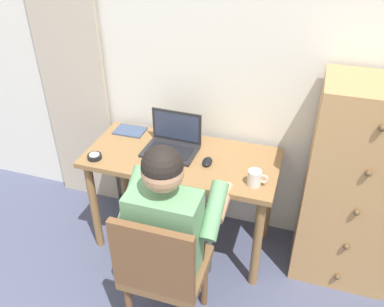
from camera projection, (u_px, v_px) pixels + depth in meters
wall_back at (230, 64)px, 2.49m from camera, size 4.80×0.05×2.50m
curtain_panel at (70, 66)px, 2.78m from camera, size 0.51×0.03×2.27m
desk at (182, 170)px, 2.60m from camera, size 1.24×0.58×0.74m
dresser at (356, 188)px, 2.37m from camera, size 0.59×0.46×1.34m
chair at (162, 269)px, 2.06m from camera, size 0.42×0.40×0.90m
person_seated at (173, 220)px, 2.11m from camera, size 0.53×0.59×1.21m
laptop at (172, 142)px, 2.57m from camera, size 0.35×0.26×0.24m
computer_mouse at (207, 162)px, 2.45m from camera, size 0.06×0.10×0.03m
desk_clock at (95, 157)px, 2.50m from camera, size 0.09×0.09×0.03m
notebook_pad at (130, 131)px, 2.79m from camera, size 0.21×0.15×0.01m
coffee_mug at (255, 178)px, 2.26m from camera, size 0.12×0.08×0.09m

